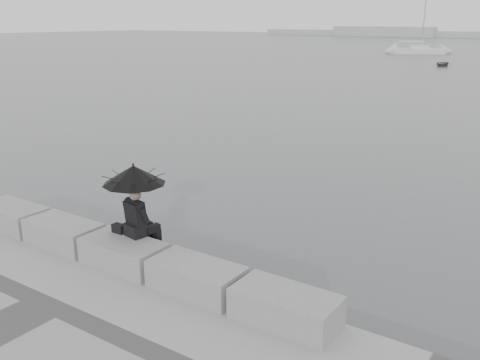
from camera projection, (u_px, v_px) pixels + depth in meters
The scene contains 10 objects.
ground at pixel (143, 281), 10.36m from camera, with size 360.00×360.00×0.00m, color #4F5255.
stone_block_far_left at pixel (13, 217), 11.62m from camera, with size 1.60×0.80×0.50m, color slate.
stone_block_left at pixel (64, 233), 10.70m from camera, with size 1.60×0.80×0.50m, color slate.
stone_block_centre at pixel (124, 254), 9.79m from camera, with size 1.60×0.80×0.50m, color slate.
stone_block_right at pixel (196, 278), 8.87m from camera, with size 1.60×0.80×0.50m, color slate.
stone_block_far_right at pixel (286, 307), 7.96m from camera, with size 1.60×0.80×0.50m, color slate.
seated_person at pixel (134, 184), 9.68m from camera, with size 1.15×1.15×1.39m.
bag at pixel (119, 228), 10.08m from camera, with size 0.26×0.15×0.16m, color black.
sailboat_left at pixel (418, 50), 78.18m from camera, with size 7.46×5.91×12.90m.
dinghy at pixel (442, 64), 57.81m from camera, with size 2.79×1.18×0.47m, color slate.
Camera 1 is at (6.81, -6.68, 4.87)m, focal length 40.00 mm.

